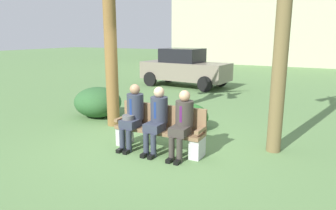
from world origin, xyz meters
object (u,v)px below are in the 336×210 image
at_px(park_bench, 160,129).
at_px(seated_man_right, 182,120).
at_px(seated_man_middle, 157,116).
at_px(shrub_near_bench, 98,102).
at_px(building_backdrop, 274,2).
at_px(shrub_mid_lawn, 188,116).
at_px(seated_man_left, 133,113).
at_px(parked_car_near, 185,68).

bearing_deg(park_bench, seated_man_right, -13.36).
height_order(seated_man_middle, shrub_near_bench, seated_man_middle).
bearing_deg(building_backdrop, seated_man_right, -84.46).
bearing_deg(seated_man_middle, shrub_mid_lawn, 92.41).
relative_size(shrub_near_bench, building_backdrop, 0.09).
bearing_deg(park_bench, building_backdrop, 94.21).
bearing_deg(seated_man_middle, shrub_near_bench, 150.28).
bearing_deg(seated_man_middle, seated_man_right, -0.28).
xyz_separation_m(park_bench, seated_man_left, (-0.56, -0.13, 0.30)).
height_order(shrub_near_bench, shrub_mid_lawn, shrub_near_bench).
bearing_deg(shrub_mid_lawn, seated_man_middle, -87.59).
bearing_deg(parked_car_near, park_bench, -69.28).
distance_m(shrub_near_bench, building_backdrop, 21.77).
height_order(parked_car_near, building_backdrop, building_backdrop).
bearing_deg(parked_car_near, building_backdrop, 85.72).
bearing_deg(building_backdrop, parked_car_near, -94.28).
bearing_deg(shrub_near_bench, parked_car_near, 90.25).
xyz_separation_m(parked_car_near, building_backdrop, (1.14, 15.28, 4.09)).
height_order(park_bench, seated_man_middle, seated_man_middle).
height_order(shrub_near_bench, building_backdrop, building_backdrop).
bearing_deg(park_bench, shrub_near_bench, 152.27).
distance_m(seated_man_left, seated_man_right, 1.10).
distance_m(shrub_near_bench, parked_car_near, 6.00).
xyz_separation_m(shrub_mid_lawn, building_backdrop, (-1.61, 21.20, 4.60)).
distance_m(seated_man_middle, shrub_near_bench, 3.23).
distance_m(seated_man_right, shrub_near_bench, 3.71).
bearing_deg(parked_car_near, seated_man_left, -73.39).
distance_m(park_bench, seated_man_left, 0.65).
bearing_deg(seated_man_right, parked_car_near, 113.91).
distance_m(park_bench, parked_car_near, 7.98).
xyz_separation_m(park_bench, building_backdrop, (-1.67, 22.74, 4.50)).
bearing_deg(shrub_near_bench, shrub_mid_lawn, 1.46).
relative_size(seated_man_middle, shrub_near_bench, 0.95).
xyz_separation_m(seated_man_middle, seated_man_right, (0.54, -0.00, -0.01)).
height_order(seated_man_left, shrub_mid_lawn, seated_man_left).
distance_m(park_bench, shrub_near_bench, 3.15).
bearing_deg(shrub_mid_lawn, seated_man_left, -106.29).
relative_size(seated_man_middle, building_backdrop, 0.08).
height_order(seated_man_middle, parked_car_near, parked_car_near).
distance_m(seated_man_middle, building_backdrop, 23.31).
bearing_deg(seated_man_middle, building_backdrop, 94.19).
xyz_separation_m(park_bench, seated_man_middle, (0.00, -0.13, 0.30)).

